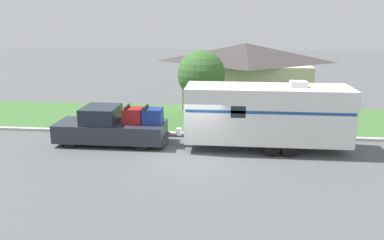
{
  "coord_description": "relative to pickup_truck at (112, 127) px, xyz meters",
  "views": [
    {
      "loc": [
        1.48,
        -16.34,
        6.5
      ],
      "look_at": [
        -0.31,
        1.92,
        1.4
      ],
      "focal_mm": 35.0,
      "sensor_mm": 36.0,
      "label": 1
    }
  ],
  "objects": [
    {
      "name": "ground_plane",
      "position": [
        4.51,
        -1.92,
        -0.91
      ],
      "size": [
        120.0,
        120.0,
        0.0
      ],
      "primitive_type": "plane",
      "color": "#515456"
    },
    {
      "name": "curb_strip",
      "position": [
        4.51,
        1.83,
        -0.84
      ],
      "size": [
        80.0,
        0.3,
        0.14
      ],
      "color": "#ADADA8",
      "rests_on": "ground_plane"
    },
    {
      "name": "lawn_strip",
      "position": [
        4.51,
        5.48,
        -0.89
      ],
      "size": [
        80.0,
        7.0,
        0.03
      ],
      "color": "#3D6B33",
      "rests_on": "ground_plane"
    },
    {
      "name": "house_across_street",
      "position": [
        7.27,
        10.85,
        1.43
      ],
      "size": [
        9.81,
        7.12,
        4.53
      ],
      "color": "beige",
      "rests_on": "ground_plane"
    },
    {
      "name": "pickup_truck",
      "position": [
        0.0,
        0.0,
        0.0
      ],
      "size": [
        5.81,
        2.08,
        2.07
      ],
      "color": "black",
      "rests_on": "ground_plane"
    },
    {
      "name": "travel_trailer",
      "position": [
        7.94,
        -0.0,
        0.92
      ],
      "size": [
        8.91,
        2.44,
        3.48
      ],
      "color": "black",
      "rests_on": "ground_plane"
    },
    {
      "name": "mailbox",
      "position": [
        11.46,
        2.83,
        0.17
      ],
      "size": [
        0.48,
        0.2,
        1.4
      ],
      "color": "brown",
      "rests_on": "ground_plane"
    },
    {
      "name": "tree_in_yard",
      "position": [
        4.35,
        4.24,
        2.19
      ],
      "size": [
        2.91,
        2.91,
        4.56
      ],
      "color": "brown",
      "rests_on": "ground_plane"
    }
  ]
}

